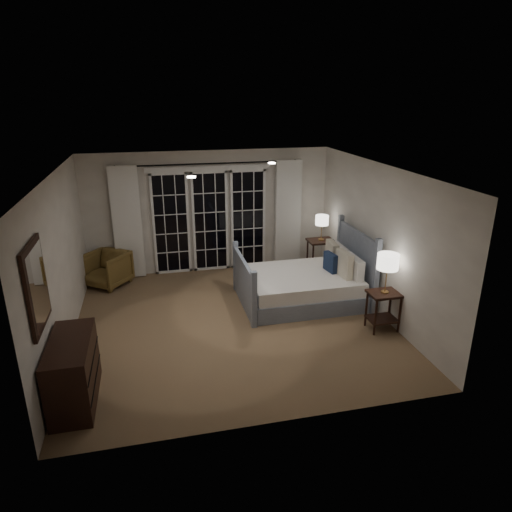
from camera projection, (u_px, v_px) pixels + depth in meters
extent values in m
plane|color=brown|center=(233.00, 322.00, 7.52)|extent=(5.00, 5.00, 0.00)
plane|color=white|center=(230.00, 170.00, 6.67)|extent=(5.00, 5.00, 0.00)
cube|color=silver|center=(60.00, 264.00, 6.56)|extent=(0.02, 5.00, 2.50)
cube|color=silver|center=(378.00, 239.00, 7.63)|extent=(0.02, 5.00, 2.50)
cube|color=silver|center=(210.00, 212.00, 9.39)|extent=(5.00, 0.02, 2.50)
cube|color=silver|center=(274.00, 326.00, 4.81)|extent=(5.00, 0.02, 2.50)
cube|color=black|center=(171.00, 224.00, 9.26)|extent=(0.66, 0.02, 2.02)
cube|color=black|center=(210.00, 222.00, 9.43)|extent=(0.66, 0.02, 2.02)
cube|color=black|center=(248.00, 219.00, 9.60)|extent=(0.66, 0.02, 2.02)
cube|color=white|center=(208.00, 168.00, 9.04)|extent=(2.50, 0.04, 0.10)
cylinder|color=black|center=(209.00, 164.00, 8.96)|extent=(3.50, 0.03, 0.03)
cube|color=white|center=(127.00, 223.00, 8.96)|extent=(0.55, 0.10, 2.25)
cube|color=white|center=(288.00, 213.00, 9.67)|extent=(0.55, 0.10, 2.25)
cylinder|color=white|center=(272.00, 163.00, 7.40)|extent=(0.12, 0.12, 0.01)
cylinder|color=white|center=(191.00, 177.00, 6.18)|extent=(0.12, 0.12, 0.01)
cube|color=gray|center=(301.00, 293.00, 8.25)|extent=(1.97, 1.54, 0.29)
cube|color=white|center=(301.00, 280.00, 8.16)|extent=(1.91, 1.48, 0.24)
cube|color=gray|center=(356.00, 264.00, 8.31)|extent=(0.06, 1.54, 1.25)
cube|color=gray|center=(244.00, 284.00, 7.93)|extent=(0.06, 1.54, 0.86)
cube|color=white|center=(353.00, 267.00, 7.95)|extent=(0.14, 0.60, 0.36)
cube|color=white|center=(339.00, 255.00, 8.53)|extent=(0.14, 0.60, 0.36)
cube|color=beige|center=(344.00, 264.00, 7.93)|extent=(0.16, 0.46, 0.45)
cube|color=beige|center=(332.00, 254.00, 8.45)|extent=(0.16, 0.46, 0.45)
cube|color=#16223C|center=(330.00, 262.00, 8.18)|extent=(0.15, 0.35, 0.34)
cube|color=black|center=(385.00, 294.00, 7.10)|extent=(0.49, 0.39, 0.04)
cube|color=black|center=(382.00, 319.00, 7.25)|extent=(0.45, 0.35, 0.03)
cylinder|color=black|center=(375.00, 318.00, 7.02)|extent=(0.04, 0.04, 0.61)
cylinder|color=black|center=(400.00, 315.00, 7.11)|extent=(0.04, 0.04, 0.61)
cylinder|color=black|center=(366.00, 309.00, 7.31)|extent=(0.04, 0.04, 0.61)
cylinder|color=black|center=(390.00, 306.00, 7.40)|extent=(0.04, 0.04, 0.61)
cube|color=black|center=(321.00, 241.00, 9.44)|extent=(0.53, 0.43, 0.04)
cube|color=black|center=(320.00, 263.00, 9.61)|extent=(0.49, 0.38, 0.03)
cylinder|color=black|center=(313.00, 260.00, 9.35)|extent=(0.04, 0.04, 0.66)
cylinder|color=black|center=(333.00, 258.00, 9.45)|extent=(0.04, 0.04, 0.66)
cylinder|color=black|center=(307.00, 254.00, 9.67)|extent=(0.04, 0.04, 0.66)
cylinder|color=black|center=(327.00, 253.00, 9.76)|extent=(0.04, 0.04, 0.66)
cylinder|color=tan|center=(385.00, 292.00, 7.09)|extent=(0.12, 0.12, 0.02)
cylinder|color=tan|center=(386.00, 280.00, 7.03)|extent=(0.02, 0.02, 0.37)
cylinder|color=white|center=(388.00, 262.00, 6.92)|extent=(0.33, 0.33, 0.24)
cylinder|color=tan|center=(321.00, 240.00, 9.43)|extent=(0.12, 0.12, 0.02)
cylinder|color=tan|center=(321.00, 232.00, 9.38)|extent=(0.02, 0.02, 0.31)
cylinder|color=white|center=(322.00, 220.00, 9.29)|extent=(0.27, 0.27, 0.20)
imported|color=brown|center=(107.00, 269.00, 8.85)|extent=(1.03, 1.03, 0.68)
cube|color=black|center=(73.00, 371.00, 5.48)|extent=(0.48, 1.15, 0.82)
cube|color=black|center=(96.00, 379.00, 5.58)|extent=(0.01, 1.14, 0.01)
cube|color=black|center=(93.00, 360.00, 5.49)|extent=(0.01, 1.14, 0.01)
cube|color=black|center=(36.00, 286.00, 5.05)|extent=(0.04, 0.85, 1.00)
cube|color=white|center=(39.00, 286.00, 5.05)|extent=(0.01, 0.73, 0.88)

